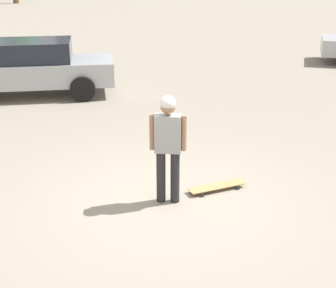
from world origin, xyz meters
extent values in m
plane|color=gray|center=(0.00, 0.00, 0.00)|extent=(220.00, 220.00, 0.00)
cylinder|color=#262628|center=(0.04, -0.10, 0.41)|extent=(0.14, 0.14, 0.82)
cylinder|color=#262628|center=(-0.04, 0.10, 0.41)|extent=(0.14, 0.14, 0.82)
cube|color=#999999|center=(0.00, 0.00, 1.10)|extent=(0.34, 0.43, 0.56)
cylinder|color=#9E7051|center=(0.10, -0.21, 1.12)|extent=(0.08, 0.08, 0.54)
cylinder|color=#9E7051|center=(-0.10, 0.21, 1.12)|extent=(0.08, 0.08, 0.54)
sphere|color=#9E7051|center=(0.00, 0.00, 1.51)|extent=(0.22, 0.22, 0.22)
sphere|color=silver|center=(0.00, 0.00, 1.55)|extent=(0.23, 0.23, 0.23)
cube|color=tan|center=(-0.71, 0.50, 0.07)|extent=(0.89, 0.76, 0.01)
cylinder|color=#262628|center=(-0.38, 0.40, 0.03)|extent=(0.07, 0.06, 0.06)
cylinder|color=#262628|center=(-0.53, 0.21, 0.03)|extent=(0.07, 0.06, 0.06)
cylinder|color=#262628|center=(-0.89, 0.80, 0.03)|extent=(0.07, 0.06, 0.06)
cylinder|color=#262628|center=(-1.04, 0.61, 0.03)|extent=(0.07, 0.06, 0.06)
cube|color=#ADB2B7|center=(-3.67, -6.32, 0.64)|extent=(4.14, 4.59, 0.62)
cube|color=#1E232D|center=(-3.73, -6.24, 1.23)|extent=(2.49, 2.56, 0.54)
cylinder|color=black|center=(-3.82, -4.69, 0.33)|extent=(0.57, 0.65, 0.67)
cylinder|color=black|center=(-5.21, -5.78, 0.33)|extent=(0.57, 0.65, 0.67)
camera|label=1|loc=(5.59, 3.10, 3.40)|focal=50.00mm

